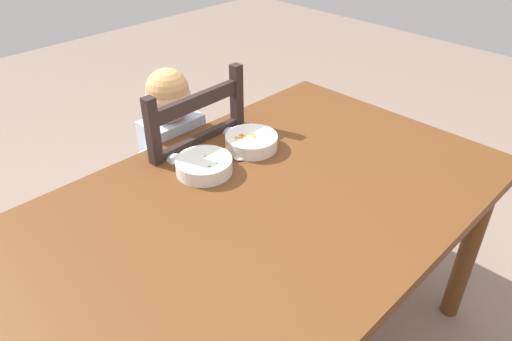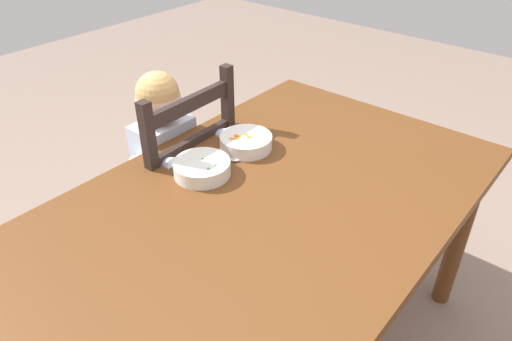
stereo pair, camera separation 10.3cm
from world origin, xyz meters
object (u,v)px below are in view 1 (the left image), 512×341
at_px(dining_table, 264,222).
at_px(bowl_of_carrots, 251,141).
at_px(child_figure, 178,153).
at_px(spoon, 246,157).
at_px(dining_chair, 182,188).
at_px(bowl_of_peas, 204,165).

height_order(dining_table, bowl_of_carrots, bowl_of_carrots).
xyz_separation_m(child_figure, spoon, (0.04, -0.33, 0.10)).
distance_m(dining_chair, child_figure, 0.17).
bearing_deg(spoon, bowl_of_peas, 165.92).
height_order(dining_chair, bowl_of_carrots, dining_chair).
relative_size(dining_table, spoon, 12.04).
bearing_deg(spoon, child_figure, 97.70).
bearing_deg(bowl_of_peas, dining_chair, 69.98).
bearing_deg(bowl_of_carrots, spoon, -148.55).
bearing_deg(spoon, dining_table, -121.18).
height_order(dining_chair, child_figure, dining_chair).
bearing_deg(bowl_of_carrots, dining_chair, 109.52).
xyz_separation_m(dining_chair, bowl_of_peas, (-0.11, -0.30, 0.30)).
bearing_deg(bowl_of_carrots, bowl_of_peas, -179.96).
distance_m(dining_table, child_figure, 0.54).
xyz_separation_m(dining_chair, child_figure, (-0.00, -0.01, 0.17)).
distance_m(dining_chair, spoon, 0.44).
bearing_deg(dining_chair, dining_table, -98.25).
height_order(child_figure, bowl_of_peas, child_figure).
bearing_deg(spoon, dining_chair, 97.32).
distance_m(child_figure, bowl_of_peas, 0.33).
xyz_separation_m(child_figure, bowl_of_carrots, (0.11, -0.29, 0.12)).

